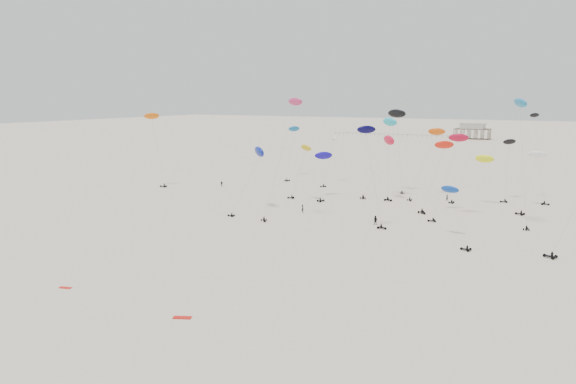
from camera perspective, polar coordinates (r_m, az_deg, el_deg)
The scene contains 29 objects.
ground_plane at distance 218.60m, azimuth 13.92°, elevation 2.56°, with size 900.00×900.00×0.00m, color beige.
pavilion_main at distance 366.63m, azimuth 18.22°, elevation 5.80°, with size 21.00×13.00×9.80m.
pier_fence at distance 379.17m, azimuth 10.41°, elevation 5.72°, with size 80.20×0.20×1.50m.
rig_0 at distance 154.36m, azimuth 14.45°, elevation 4.90°, with size 5.79×16.96×21.41m.
rig_1 at distance 185.36m, azimuth 0.48°, elevation 5.41°, with size 8.12×18.16×21.19m.
rig_2 at distance 128.74m, azimuth 16.50°, elevation 3.92°, with size 5.62×13.78×19.59m.
rig_3 at distance 170.50m, azimuth 4.35°, elevation 3.83°, with size 4.85×15.53×17.68m.
rig_4 at distance 121.43m, azimuth -0.06°, elevation 6.21°, with size 5.56×11.95×26.26m.
rig_5 at distance 145.39m, azimuth 18.79°, elevation 2.46°, with size 9.65×6.53×12.82m.
rig_6 at distance 133.06m, azimuth 15.00°, elevation 2.82°, with size 6.03×10.73×16.50m.
rig_7 at distance 113.50m, azimuth 8.45°, elevation 3.25°, with size 7.61×4.58×20.47m.
rig_8 at distance 146.67m, azimuth 9.82°, elevation 4.33°, with size 8.50×8.89×16.43m.
rig_9 at distance 143.02m, azimuth 1.54°, elevation 3.54°, with size 7.00×4.25×14.29m.
rig_11 at distance 154.33m, azimuth 24.20°, elevation 3.24°, with size 7.23×13.71×23.57m.
rig_12 at distance 153.56m, azimuth 21.44°, elevation 3.21°, with size 3.88×10.54×15.90m.
rig_13 at distance 132.24m, azimuth -3.13°, elevation 3.68°, with size 5.79×16.34×17.30m.
rig_14 at distance 150.52m, azimuth 10.28°, elevation 5.71°, with size 7.53×13.39×21.41m.
rig_15 at distance 159.52m, azimuth 11.04°, elevation 7.14°, with size 7.97×9.01×22.83m.
rig_16 at distance 124.04m, azimuth 22.61°, elevation 6.88°, with size 6.39×10.54×25.99m.
rig_17 at distance 144.52m, azimuth 23.63°, elevation 2.20°, with size 4.96×16.86×18.34m.
rig_18 at distance 147.64m, azimuth 3.58°, elevation 2.87°, with size 7.27×13.08×13.80m.
rig_19 at distance 169.60m, azimuth -13.41°, elevation 5.92°, with size 8.97×5.99×21.51m.
rig_20 at distance 107.72m, azimuth 16.56°, elevation -1.36°, with size 8.46×12.90×14.15m.
spectator_0 at distance 127.62m, azimuth 1.49°, elevation -2.10°, with size 0.78×0.54×2.14m, color black.
spectator_1 at distance 116.86m, azimuth 8.86°, elevation -3.32°, with size 1.10×0.64×2.26m, color black.
spectator_2 at distance 165.35m, azimuth -6.76°, elevation 0.56°, with size 1.13×0.61×1.90m, color black.
spectator_3 at distance 147.74m, azimuth 15.84°, elevation -0.84°, with size 0.68×0.47×1.87m, color black.
grounded_kite_a at distance 69.71m, azimuth -10.69°, elevation -12.46°, with size 2.20×0.90×0.08m, color red.
grounded_kite_b at distance 84.29m, azimuth -21.69°, elevation -9.04°, with size 1.80×0.70×0.07m, color red.
Camera 1 is at (52.38, -10.62, 26.10)m, focal length 35.00 mm.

